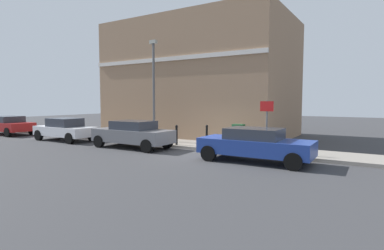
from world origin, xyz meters
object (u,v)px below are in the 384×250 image
car_red (7,125)px  bollard_near_cabinet (207,134)px  bollard_far_kerb (177,134)px  lamppost (154,86)px  street_sign (267,119)px  car_grey (133,134)px  car_white (65,129)px  utility_cabinet (238,137)px  car_blue (255,144)px

car_red → bollard_near_cabinet: (2.26, -15.29, -0.01)m
bollard_far_kerb → lamppost: lamppost is taller
street_sign → car_grey: bearing=101.5°
car_white → bollard_far_kerb: 7.50m
utility_cabinet → lamppost: size_ratio=0.20×
car_red → utility_cabinet: bearing=-173.0°
car_blue → bollard_far_kerb: bearing=-18.0°
utility_cabinet → street_sign: 2.07m
car_white → bollard_far_kerb: (1.32, -7.39, -0.01)m
car_white → lamppost: size_ratio=0.72×
car_blue → car_grey: 6.67m
lamppost → car_white: bearing=111.7°
car_blue → lamppost: bearing=-19.0°
car_blue → lamppost: 7.75m
car_blue → car_red: (0.14, 18.82, -0.01)m
lamppost → car_red: bearing=100.2°
bollard_far_kerb → street_sign: (0.05, -4.78, 0.96)m
car_white → car_red: size_ratio=0.92×
bollard_near_cabinet → lamppost: 4.29m
street_sign → bollard_near_cabinet: bearing=76.1°
car_white → car_red: bearing=0.8°
car_red → utility_cabinet: size_ratio=3.89×
car_white → utility_cabinet: (2.13, -10.51, -0.03)m
car_white → bollard_near_cabinet: car_white is taller
car_blue → utility_cabinet: 2.86m
street_sign → lamppost: bearing=83.9°
bollard_near_cabinet → bollard_far_kerb: 1.58m
car_red → bollard_near_cabinet: bearing=-171.7°
car_red → bollard_far_kerb: car_red is taller
car_grey → utility_cabinet: 5.40m
car_blue → utility_cabinet: bearing=-54.4°
bollard_near_cabinet → street_sign: street_sign is taller
car_red → street_sign: (1.40, -18.77, 0.95)m
car_grey → utility_cabinet: size_ratio=3.77×
street_sign → bollard_far_kerb: bearing=90.6°
car_white → car_grey: bearing=-179.4°
car_red → lamppost: lamppost is taller
car_grey → utility_cabinet: bearing=-157.3°
utility_cabinet → bollard_far_kerb: 3.23m
street_sign → car_blue: bearing=-178.4°
utility_cabinet → bollard_far_kerb: utility_cabinet is taller
car_white → bollard_far_kerb: size_ratio=3.99×
bollard_far_kerb → car_white: bearing=100.1°
street_sign → lamppost: size_ratio=0.40×
car_grey → bollard_near_cabinet: size_ratio=4.18×
car_grey → car_red: (-0.05, 12.14, -0.03)m
bollard_near_cabinet → car_blue: bearing=-124.2°
car_grey → car_white: car_grey is taller
car_blue → car_grey: car_grey is taller
car_white → utility_cabinet: car_white is taller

